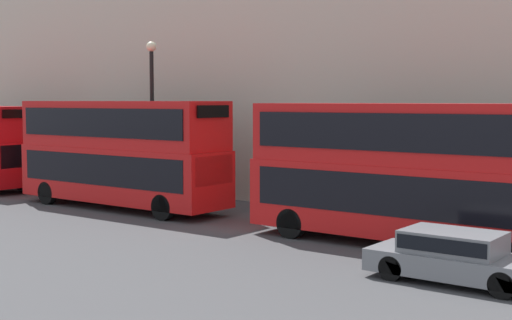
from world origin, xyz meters
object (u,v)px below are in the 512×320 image
bus_second_in_queue (121,150)px  pedestrian (75,176)px  bus_leading (415,169)px  car_dark_sedan (455,255)px

bus_second_in_queue → pedestrian: size_ratio=6.04×
bus_leading → bus_second_in_queue: 13.21m
bus_second_in_queue → car_dark_sedan: 16.33m
bus_leading → pedestrian: bus_leading is taller
bus_leading → car_dark_sedan: bearing=-142.0°
car_dark_sedan → bus_leading: bearing=38.0°
bus_second_in_queue → pedestrian: 6.92m
car_dark_sedan → pedestrian: pedestrian is taller
bus_second_in_queue → pedestrian: (2.55, 6.20, -1.70)m
car_dark_sedan → pedestrian: 22.86m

